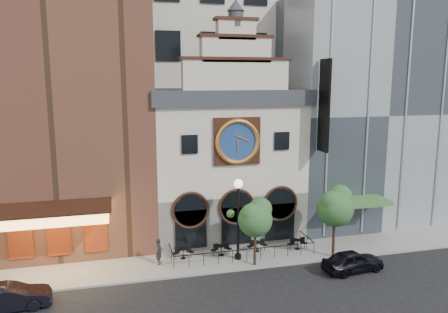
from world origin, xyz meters
name	(u,v)px	position (x,y,z in m)	size (l,w,h in m)	color
ground	(252,270)	(0.00, 0.00, 0.00)	(120.00, 120.00, 0.00)	black
sidewalk	(242,255)	(0.00, 2.50, 0.07)	(44.00, 5.00, 0.15)	gray
clock_building	(224,157)	(0.00, 7.82, 6.69)	(12.60, 8.78, 18.65)	#605E5B
theater_building	(59,86)	(-13.00, 9.96, 12.60)	(14.00, 15.60, 25.00)	brown
retail_building	(351,111)	(12.99, 9.99, 10.14)	(14.00, 14.40, 20.00)	gray
office_tower	(195,13)	(0.00, 20.00, 20.00)	(20.00, 16.00, 40.00)	silver
cafe_railing	(242,248)	(0.00, 2.50, 0.60)	(10.60, 2.60, 0.90)	black
bistro_0	(183,252)	(-4.39, 2.80, 0.61)	(1.58, 0.68, 0.90)	black
bistro_1	(221,249)	(-1.54, 2.69, 0.61)	(1.58, 0.68, 0.90)	black
bistro_2	(257,246)	(1.31, 2.74, 0.61)	(1.58, 0.68, 0.90)	black
bistro_3	(297,243)	(4.47, 2.38, 0.61)	(1.58, 0.68, 0.90)	black
car_right	(353,261)	(6.72, -1.92, 0.75)	(1.76, 4.38, 1.49)	black
car_left	(9,298)	(-15.20, -1.62, 0.76)	(1.60, 4.58, 1.51)	black
pedestrian	(159,251)	(-6.19, 2.27, 1.11)	(0.70, 0.46, 1.92)	black
lamppost	(238,210)	(-0.49, 1.80, 3.85)	(1.85, 1.01, 5.98)	black
tree_left	(256,217)	(0.39, 0.47, 3.69)	(2.51, 2.41, 4.83)	#382619
tree_right	(335,205)	(6.50, 0.43, 4.09)	(2.79, 2.69, 5.37)	#382619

